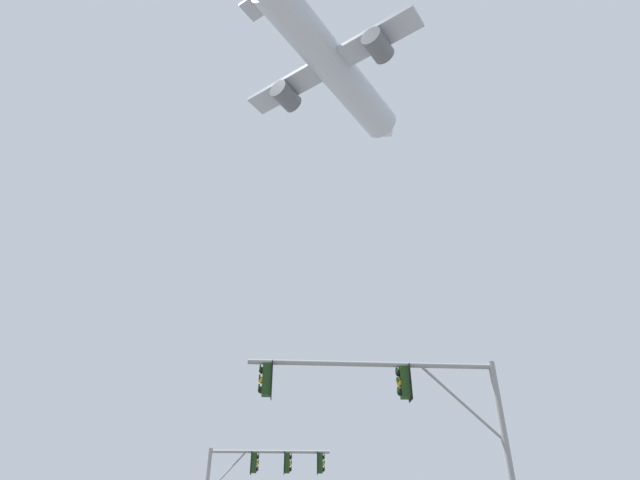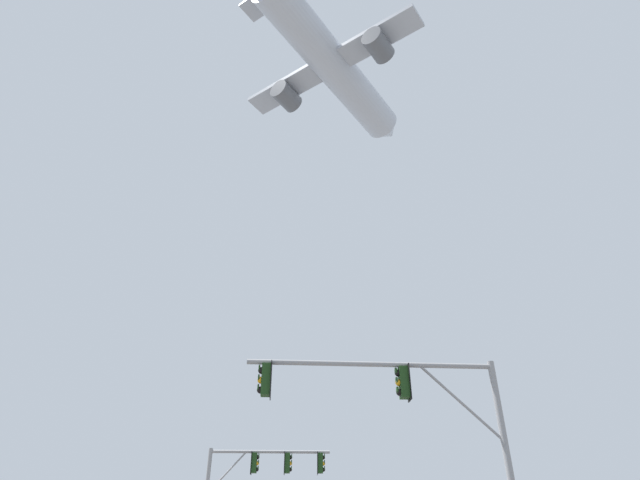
% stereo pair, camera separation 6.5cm
% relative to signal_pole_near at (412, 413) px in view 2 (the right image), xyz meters
% --- Properties ---
extents(signal_pole_near, '(7.36, 0.83, 6.44)m').
position_rel_signal_pole_near_xyz_m(signal_pole_near, '(0.00, 0.00, 0.00)').
color(signal_pole_near, gray).
rests_on(signal_pole_near, ground).
extents(signal_pole_far, '(6.04, 0.59, 5.98)m').
position_rel_signal_pole_near_xyz_m(signal_pole_far, '(-5.78, 12.40, -0.26)').
color(signal_pole_far, gray).
rests_on(signal_pole_far, ground).
extents(airplane, '(18.23, 23.36, 7.13)m').
position_rel_signal_pole_near_xyz_m(airplane, '(-1.46, 21.14, 39.87)').
color(airplane, '#B7BCC6').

